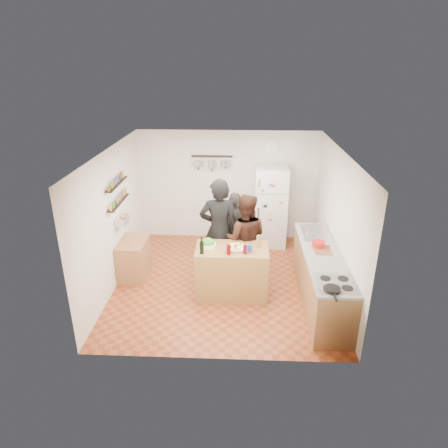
{
  "coord_description": "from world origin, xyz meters",
  "views": [
    {
      "loc": [
        0.3,
        -6.56,
        3.94
      ],
      "look_at": [
        0.0,
        0.1,
        1.15
      ],
      "focal_mm": 32.0,
      "sensor_mm": 36.0,
      "label": 1
    }
  ],
  "objects_px": {
    "wine_bottle": "(202,248)",
    "side_table": "(134,258)",
    "counter_run": "(321,278)",
    "skillet": "(332,289)",
    "salt_canister": "(250,248)",
    "person_back": "(235,232)",
    "fridge": "(270,206)",
    "wall_clock": "(272,147)",
    "person_center": "(245,238)",
    "red_bowl": "(318,244)",
    "pepper_mill": "(258,242)",
    "salad_bowl": "(208,245)",
    "prep_island": "(232,271)",
    "person_left": "(219,230)"
  },
  "relations": [
    {
      "from": "wine_bottle",
      "to": "counter_run",
      "type": "height_order",
      "value": "wine_bottle"
    },
    {
      "from": "person_center",
      "to": "red_bowl",
      "type": "relative_size",
      "value": 7.84
    },
    {
      "from": "prep_island",
      "to": "side_table",
      "type": "bearing_deg",
      "value": 163.07
    },
    {
      "from": "prep_island",
      "to": "red_bowl",
      "type": "xyz_separation_m",
      "value": [
        1.49,
        0.12,
        0.51
      ]
    },
    {
      "from": "salad_bowl",
      "to": "pepper_mill",
      "type": "relative_size",
      "value": 1.52
    },
    {
      "from": "counter_run",
      "to": "wall_clock",
      "type": "relative_size",
      "value": 8.77
    },
    {
      "from": "wine_bottle",
      "to": "side_table",
      "type": "relative_size",
      "value": 0.26
    },
    {
      "from": "salt_canister",
      "to": "fridge",
      "type": "relative_size",
      "value": 0.07
    },
    {
      "from": "wine_bottle",
      "to": "salt_canister",
      "type": "height_order",
      "value": "wine_bottle"
    },
    {
      "from": "wine_bottle",
      "to": "side_table",
      "type": "height_order",
      "value": "wine_bottle"
    },
    {
      "from": "pepper_mill",
      "to": "counter_run",
      "type": "xyz_separation_m",
      "value": [
        1.09,
        -0.2,
        -0.55
      ]
    },
    {
      "from": "wine_bottle",
      "to": "salt_canister",
      "type": "relative_size",
      "value": 1.68
    },
    {
      "from": "pepper_mill",
      "to": "salad_bowl",
      "type": "bearing_deg",
      "value": 180.0
    },
    {
      "from": "fridge",
      "to": "side_table",
      "type": "relative_size",
      "value": 2.25
    },
    {
      "from": "pepper_mill",
      "to": "red_bowl",
      "type": "height_order",
      "value": "pepper_mill"
    },
    {
      "from": "person_center",
      "to": "person_back",
      "type": "distance_m",
      "value": 0.49
    },
    {
      "from": "counter_run",
      "to": "salt_canister",
      "type": "bearing_deg",
      "value": 178.45
    },
    {
      "from": "wall_clock",
      "to": "side_table",
      "type": "bearing_deg",
      "value": -144.8
    },
    {
      "from": "pepper_mill",
      "to": "person_back",
      "type": "height_order",
      "value": "person_back"
    },
    {
      "from": "counter_run",
      "to": "skillet",
      "type": "relative_size",
      "value": 10.94
    },
    {
      "from": "salad_bowl",
      "to": "pepper_mill",
      "type": "xyz_separation_m",
      "value": [
        0.87,
        0.0,
        0.07
      ]
    },
    {
      "from": "fridge",
      "to": "wall_clock",
      "type": "xyz_separation_m",
      "value": [
        0.0,
        0.33,
        1.25
      ]
    },
    {
      "from": "pepper_mill",
      "to": "salt_canister",
      "type": "bearing_deg",
      "value": -131.42
    },
    {
      "from": "skillet",
      "to": "side_table",
      "type": "relative_size",
      "value": 0.3
    },
    {
      "from": "salt_canister",
      "to": "wall_clock",
      "type": "relative_size",
      "value": 0.41
    },
    {
      "from": "person_center",
      "to": "person_back",
      "type": "xyz_separation_m",
      "value": [
        -0.19,
        0.45,
        -0.06
      ]
    },
    {
      "from": "salad_bowl",
      "to": "person_left",
      "type": "xyz_separation_m",
      "value": [
        0.17,
        0.51,
        0.06
      ]
    },
    {
      "from": "person_back",
      "to": "side_table",
      "type": "xyz_separation_m",
      "value": [
        -1.93,
        -0.39,
        -0.43
      ]
    },
    {
      "from": "salt_canister",
      "to": "person_back",
      "type": "bearing_deg",
      "value": 103.78
    },
    {
      "from": "side_table",
      "to": "pepper_mill",
      "type": "bearing_deg",
      "value": -12.67
    },
    {
      "from": "skillet",
      "to": "side_table",
      "type": "height_order",
      "value": "skillet"
    },
    {
      "from": "wine_bottle",
      "to": "counter_run",
      "type": "distance_m",
      "value": 2.12
    },
    {
      "from": "person_center",
      "to": "counter_run",
      "type": "bearing_deg",
      "value": 156.56
    },
    {
      "from": "counter_run",
      "to": "fridge",
      "type": "xyz_separation_m",
      "value": [
        -0.75,
        2.3,
        0.45
      ]
    },
    {
      "from": "salt_canister",
      "to": "person_left",
      "type": "xyz_separation_m",
      "value": [
        -0.55,
        0.68,
        0.02
      ]
    },
    {
      "from": "salt_canister",
      "to": "wall_clock",
      "type": "xyz_separation_m",
      "value": [
        0.49,
        2.6,
        1.18
      ]
    },
    {
      "from": "prep_island",
      "to": "skillet",
      "type": "distance_m",
      "value": 2.0
    },
    {
      "from": "wine_bottle",
      "to": "pepper_mill",
      "type": "distance_m",
      "value": 0.99
    },
    {
      "from": "person_back",
      "to": "fridge",
      "type": "distance_m",
      "value": 1.4
    },
    {
      "from": "wall_clock",
      "to": "side_table",
      "type": "relative_size",
      "value": 0.37
    },
    {
      "from": "red_bowl",
      "to": "wine_bottle",
      "type": "bearing_deg",
      "value": -170.22
    },
    {
      "from": "pepper_mill",
      "to": "person_center",
      "type": "xyz_separation_m",
      "value": [
        -0.23,
        0.48,
        -0.15
      ]
    },
    {
      "from": "salt_canister",
      "to": "wall_clock",
      "type": "distance_m",
      "value": 2.89
    },
    {
      "from": "prep_island",
      "to": "side_table",
      "type": "relative_size",
      "value": 1.56
    },
    {
      "from": "side_table",
      "to": "wall_clock",
      "type": "bearing_deg",
      "value": 35.2
    },
    {
      "from": "person_center",
      "to": "person_back",
      "type": "bearing_deg",
      "value": -63.25
    },
    {
      "from": "side_table",
      "to": "wine_bottle",
      "type": "bearing_deg",
      "value": -29.68
    },
    {
      "from": "wine_bottle",
      "to": "person_left",
      "type": "height_order",
      "value": "person_left"
    },
    {
      "from": "red_bowl",
      "to": "person_left",
      "type": "bearing_deg",
      "value": 165.96
    },
    {
      "from": "pepper_mill",
      "to": "counter_run",
      "type": "height_order",
      "value": "pepper_mill"
    }
  ]
}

